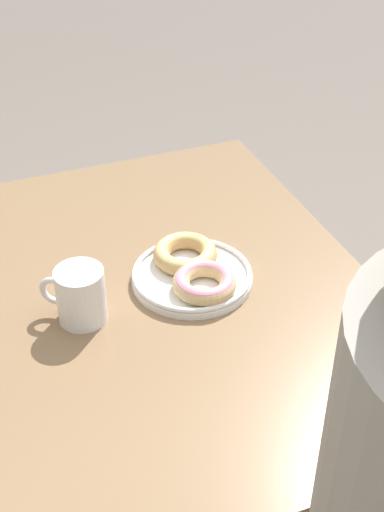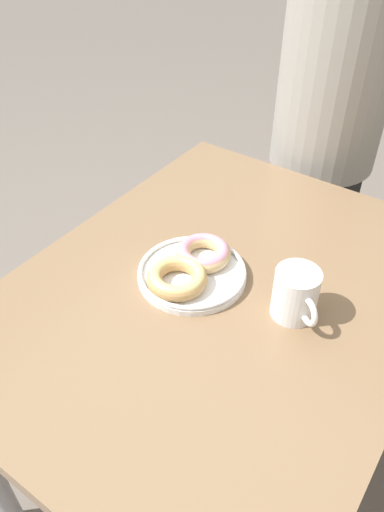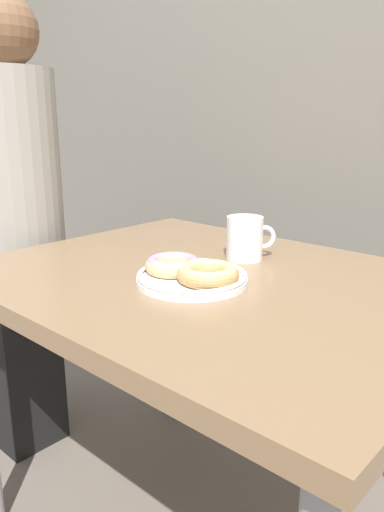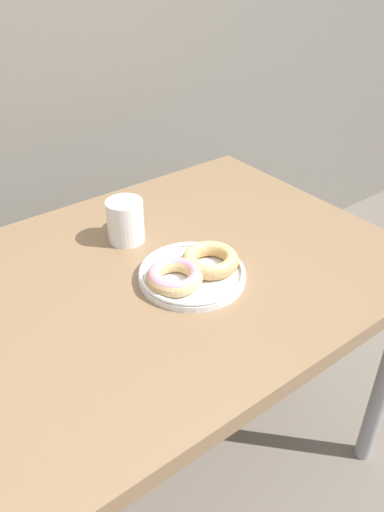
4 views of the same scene
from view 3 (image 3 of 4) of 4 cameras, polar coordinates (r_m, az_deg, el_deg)
The scene contains 5 objects.
wall_back at distance 1.70m, azimuth 19.76°, elevation 22.59°, with size 8.00×0.05×2.60m.
dining_table at distance 1.14m, azimuth 2.10°, elevation -6.05°, with size 1.05×0.81×0.73m.
donut_plate at distance 1.05m, azimuth -0.06°, elevation -1.93°, with size 0.24×0.24×0.05m.
coffee_mug at distance 1.23m, azimuth 6.14°, elevation 2.10°, with size 0.10×0.11×0.11m.
person_figure at distance 1.63m, azimuth -20.33°, elevation 3.08°, with size 0.36×0.32×1.39m.
Camera 3 is at (0.68, -0.42, 1.07)m, focal length 35.00 mm.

